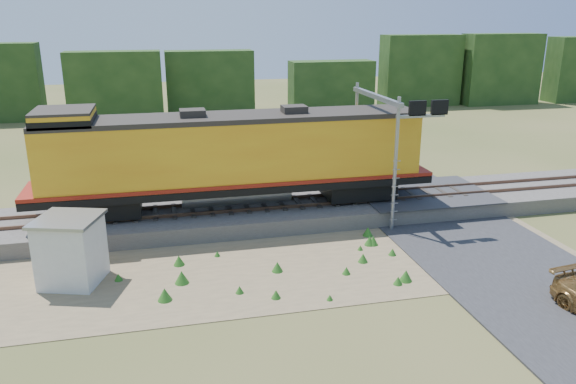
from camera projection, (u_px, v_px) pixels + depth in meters
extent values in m
plane|color=#475123|center=(332.00, 265.00, 23.66)|extent=(140.00, 140.00, 0.00)
cube|color=slate|center=(298.00, 210.00, 29.11)|extent=(70.00, 5.00, 0.80)
cube|color=brown|center=(301.00, 206.00, 28.29)|extent=(70.00, 0.10, 0.16)
cube|color=brown|center=(295.00, 197.00, 29.63)|extent=(70.00, 0.10, 0.16)
cube|color=#8C7754|center=(284.00, 264.00, 23.69)|extent=(26.00, 8.00, 0.03)
cube|color=#38383A|center=(423.00, 193.00, 30.49)|extent=(7.00, 5.20, 0.06)
cube|color=#38383A|center=(334.00, 144.00, 45.58)|extent=(7.00, 24.00, 0.08)
cube|color=#1A3714|center=(223.00, 83.00, 57.95)|extent=(36.00, 3.00, 6.50)
cube|color=#1A3714|center=(559.00, 77.00, 66.65)|extent=(50.00, 3.00, 6.00)
cube|color=black|center=(103.00, 205.00, 26.73)|extent=(3.55, 2.27, 0.89)
cube|color=black|center=(358.00, 187.00, 29.50)|extent=(3.55, 2.27, 0.89)
cube|color=black|center=(236.00, 184.00, 27.93)|extent=(19.74, 2.96, 0.36)
cylinder|color=gray|center=(237.00, 193.00, 28.07)|extent=(5.43, 1.18, 1.18)
cube|color=gold|center=(235.00, 151.00, 27.41)|extent=(18.26, 2.86, 3.06)
cube|color=maroon|center=(236.00, 178.00, 27.84)|extent=(19.74, 3.01, 0.18)
cube|color=#28231E|center=(234.00, 117.00, 26.91)|extent=(18.26, 2.91, 0.24)
cube|color=gold|center=(64.00, 119.00, 25.18)|extent=(2.57, 2.86, 0.69)
cube|color=#28231E|center=(63.00, 110.00, 25.06)|extent=(2.57, 2.91, 0.12)
cube|color=black|center=(64.00, 120.00, 25.20)|extent=(2.62, 2.91, 0.35)
cube|color=maroon|center=(35.00, 169.00, 25.53)|extent=(0.10, 1.97, 1.18)
cube|color=#28231E|center=(193.00, 114.00, 26.42)|extent=(1.18, 0.99, 0.44)
cube|color=#28231E|center=(294.00, 110.00, 27.48)|extent=(1.18, 0.99, 0.44)
cube|color=silver|center=(71.00, 252.00, 21.76)|extent=(2.62, 2.62, 2.61)
cube|color=gray|center=(67.00, 219.00, 21.35)|extent=(2.88, 2.88, 0.13)
cylinder|color=gray|center=(395.00, 166.00, 26.51)|extent=(0.17, 0.17, 6.52)
cylinder|color=gray|center=(355.00, 141.00, 31.71)|extent=(0.17, 0.17, 6.52)
cube|color=gray|center=(376.00, 96.00, 28.24)|extent=(0.23, 6.20, 0.23)
cube|color=gray|center=(421.00, 116.00, 26.05)|extent=(2.42, 0.14, 0.14)
cube|color=black|center=(417.00, 108.00, 25.89)|extent=(0.84, 0.14, 0.70)
cube|color=black|center=(440.00, 107.00, 26.14)|extent=(0.84, 0.14, 0.70)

